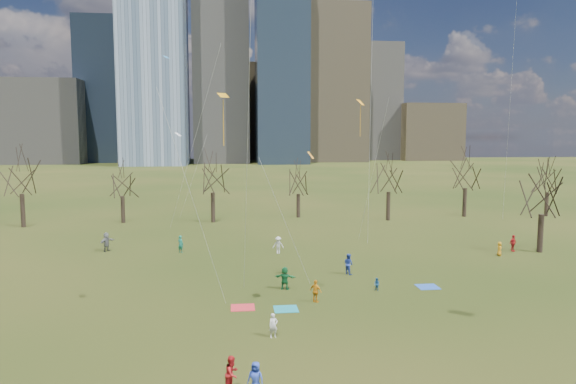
{
  "coord_description": "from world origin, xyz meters",
  "views": [
    {
      "loc": [
        -4.67,
        -29.14,
        11.42
      ],
      "look_at": [
        0.0,
        12.0,
        7.0
      ],
      "focal_mm": 32.0,
      "sensor_mm": 36.0,
      "label": 1
    }
  ],
  "objects": [
    {
      "name": "ground",
      "position": [
        0.0,
        0.0,
        0.0
      ],
      "size": [
        500.0,
        500.0,
        0.0
      ],
      "primitive_type": "plane",
      "color": "black",
      "rests_on": "ground"
    },
    {
      "name": "downtown_skyline",
      "position": [
        -2.43,
        210.64,
        39.01
      ],
      "size": [
        212.5,
        78.0,
        118.0
      ],
      "color": "slate",
      "rests_on": "ground"
    },
    {
      "name": "bare_tree_row",
      "position": [
        -0.09,
        37.22,
        6.12
      ],
      "size": [
        113.04,
        29.8,
        9.5
      ],
      "color": "black",
      "rests_on": "ground"
    },
    {
      "name": "blanket_teal",
      "position": [
        -1.07,
        3.86,
        0.01
      ],
      "size": [
        1.6,
        1.5,
        0.03
      ],
      "primitive_type": "cube",
      "color": "teal",
      "rests_on": "ground"
    },
    {
      "name": "blanket_navy",
      "position": [
        10.29,
        7.71,
        0.01
      ],
      "size": [
        1.6,
        1.5,
        0.03
      ],
      "primitive_type": "cube",
      "color": "#2652B3",
      "rests_on": "ground"
    },
    {
      "name": "blanket_crimson",
      "position": [
        -3.92,
        4.48,
        0.01
      ],
      "size": [
        1.6,
        1.5,
        0.03
      ],
      "primitive_type": "cube",
      "color": "red",
      "rests_on": "ground"
    },
    {
      "name": "person_0",
      "position": [
        -3.65,
        -7.37,
        0.76
      ],
      "size": [
        0.87,
        0.73,
        1.53
      ],
      "primitive_type": "imported",
      "rotation": [
        0.0,
        0.0,
        5.89
      ],
      "color": "#2841AE",
      "rests_on": "ground"
    },
    {
      "name": "person_1",
      "position": [
        -2.31,
        -0.87,
        0.7
      ],
      "size": [
        0.58,
        0.45,
        1.41
      ],
      "primitive_type": "imported",
      "rotation": [
        0.0,
        0.0,
        0.25
      ],
      "color": "silver",
      "rests_on": "ground"
    },
    {
      "name": "person_2",
      "position": [
        -4.69,
        -6.93,
        0.83
      ],
      "size": [
        0.96,
        1.02,
        1.66
      ],
      "primitive_type": "imported",
      "rotation": [
        0.0,
        0.0,
        1.02
      ],
      "color": "#B2191D",
      "rests_on": "ground"
    },
    {
      "name": "person_4",
      "position": [
        1.14,
        5.03,
        0.8
      ],
      "size": [
        0.96,
        0.91,
        1.59
      ],
      "primitive_type": "imported",
      "rotation": [
        0.0,
        0.0,
        2.42
      ],
      "color": "orange",
      "rests_on": "ground"
    },
    {
      "name": "person_5",
      "position": [
        -0.66,
        8.31,
        0.87
      ],
      "size": [
        1.7,
        0.96,
        1.74
      ],
      "primitive_type": "imported",
      "rotation": [
        0.0,
        0.0,
        2.85
      ],
      "color": "#176A36",
      "rests_on": "ground"
    },
    {
      "name": "person_8",
      "position": [
        6.14,
        7.21,
        0.49
      ],
      "size": [
        0.58,
        0.6,
        0.98
      ],
      "primitive_type": "imported",
      "rotation": [
        0.0,
        0.0,
        5.36
      ],
      "color": "#225C96",
      "rests_on": "ground"
    },
    {
      "name": "person_9",
      "position": [
        -0.02,
        20.4,
        0.84
      ],
      "size": [
        1.16,
        0.75,
        1.69
      ],
      "primitive_type": "imported",
      "rotation": [
        0.0,
        0.0,
        6.16
      ],
      "color": "silver",
      "rests_on": "ground"
    },
    {
      "name": "person_10",
      "position": [
        23.53,
        18.64,
        0.83
      ],
      "size": [
        1.05,
        0.79,
        1.66
      ],
      "primitive_type": "imported",
      "rotation": [
        0.0,
        0.0,
        0.45
      ],
      "color": "red",
      "rests_on": "ground"
    },
    {
      "name": "person_11",
      "position": [
        -17.1,
        23.3,
        0.97
      ],
      "size": [
        1.44,
        1.82,
        1.93
      ],
      "primitive_type": "imported",
      "rotation": [
        0.0,
        0.0,
        1.01
      ],
      "color": "slate",
      "rests_on": "ground"
    },
    {
      "name": "person_12",
      "position": [
        21.19,
        16.99,
        0.69
      ],
      "size": [
        0.6,
        0.76,
        1.37
      ],
      "primitive_type": "imported",
      "rotation": [
        0.0,
        0.0,
        1.3
      ],
      "color": "orange",
      "rests_on": "ground"
    },
    {
      "name": "person_13",
      "position": [
        -9.64,
        21.87,
        0.87
      ],
      "size": [
        0.75,
        0.71,
        1.73
      ],
      "primitive_type": "imported",
      "rotation": [
        0.0,
        0.0,
        2.5
      ],
      "color": "#1B7D65",
      "rests_on": "ground"
    },
    {
      "name": "person_14",
      "position": [
        5.1,
        12.02,
        0.88
      ],
      "size": [
        1.03,
        1.08,
        1.76
      ],
      "primitive_type": "imported",
      "rotation": [
        0.0,
        0.0,
        2.15
      ],
      "color": "#263FA5",
      "rests_on": "ground"
    },
    {
      "name": "kites_airborne",
      "position": [
        6.7,
        12.48,
        14.08
      ],
      "size": [
        66.44,
        49.11,
        36.59
      ],
      "color": "orange",
      "rests_on": "ground"
    }
  ]
}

